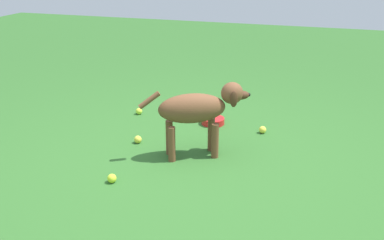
% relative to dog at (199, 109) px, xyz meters
% --- Properties ---
extents(ground, '(14.00, 14.00, 0.00)m').
position_rel_dog_xyz_m(ground, '(0.04, -0.24, -0.40)').
color(ground, '#2D6026').
extents(dog, '(0.80, 0.48, 0.60)m').
position_rel_dog_xyz_m(dog, '(0.00, 0.00, 0.00)').
color(dog, brown).
rests_on(dog, ground).
extents(tennis_ball_0, '(0.07, 0.07, 0.07)m').
position_rel_dog_xyz_m(tennis_ball_0, '(0.43, 0.61, -0.37)').
color(tennis_ball_0, '#D8D240').
rests_on(tennis_ball_0, ground).
extents(tennis_ball_1, '(0.07, 0.07, 0.07)m').
position_rel_dog_xyz_m(tennis_ball_1, '(-0.57, 0.06, -0.37)').
color(tennis_ball_1, '#D5D141').
rests_on(tennis_ball_1, ground).
extents(tennis_ball_2, '(0.07, 0.07, 0.07)m').
position_rel_dog_xyz_m(tennis_ball_2, '(-0.46, -0.63, -0.37)').
color(tennis_ball_2, '#C7E530').
rests_on(tennis_ball_2, ground).
extents(tennis_ball_3, '(0.07, 0.07, 0.07)m').
position_rel_dog_xyz_m(tennis_ball_3, '(-0.85, 0.72, -0.37)').
color(tennis_ball_3, '#BFDF3C').
rests_on(tennis_ball_3, ground).
extents(water_bowl, '(0.22, 0.22, 0.06)m').
position_rel_dog_xyz_m(water_bowl, '(-0.07, 0.70, -0.37)').
color(water_bowl, red).
rests_on(water_bowl, ground).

